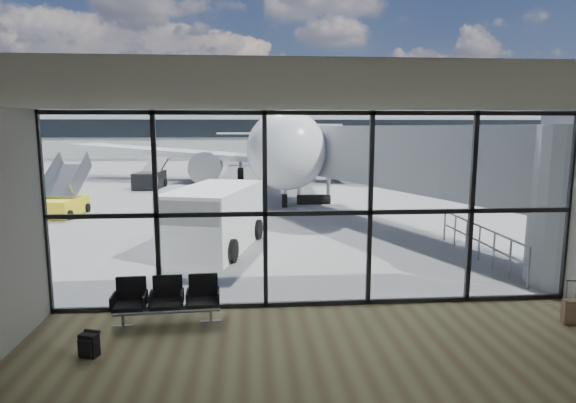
{
  "coord_description": "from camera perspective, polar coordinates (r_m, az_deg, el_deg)",
  "views": [
    {
      "loc": [
        -1.52,
        -10.65,
        4.12
      ],
      "look_at": [
        -0.45,
        3.0,
        2.01
      ],
      "focal_mm": 30.0,
      "sensor_mm": 36.0,
      "label": 1
    }
  ],
  "objects": [
    {
      "name": "ground",
      "position": [
        50.84,
        -2.79,
        4.1
      ],
      "size": [
        220.0,
        220.0,
        0.0
      ],
      "primitive_type": "plane",
      "color": "slate",
      "rests_on": "ground"
    },
    {
      "name": "lounge_shell",
      "position": [
        6.22,
        9.83,
        -5.02
      ],
      "size": [
        12.02,
        8.01,
        4.51
      ],
      "color": "brown",
      "rests_on": "ground"
    },
    {
      "name": "glass_curtain_wall",
      "position": [
        10.92,
        3.57,
        -1.13
      ],
      "size": [
        12.1,
        0.12,
        4.5
      ],
      "color": "white",
      "rests_on": "ground"
    },
    {
      "name": "jet_bridge",
      "position": [
        18.91,
        15.41,
        4.32
      ],
      "size": [
        8.0,
        16.5,
        4.33
      ],
      "color": "#B0B2B5",
      "rests_on": "ground"
    },
    {
      "name": "apron_railing",
      "position": [
        16.21,
        21.74,
        -3.99
      ],
      "size": [
        0.06,
        5.46,
        1.11
      ],
      "color": "gray",
      "rests_on": "ground"
    },
    {
      "name": "far_terminal",
      "position": [
        72.63,
        -3.82,
        8.81
      ],
      "size": [
        80.0,
        12.2,
        11.0
      ],
      "color": "beige",
      "rests_on": "ground"
    },
    {
      "name": "tree_1",
      "position": [
        90.76,
        -29.24,
        8.37
      ],
      "size": [
        5.61,
        5.61,
        8.07
      ],
      "color": "#382619",
      "rests_on": "ground"
    },
    {
      "name": "tree_2",
      "position": [
        88.46,
        -25.7,
        9.04
      ],
      "size": [
        6.27,
        6.27,
        9.03
      ],
      "color": "#382619",
      "rests_on": "ground"
    },
    {
      "name": "tree_3",
      "position": [
        86.49,
        -21.89,
        8.47
      ],
      "size": [
        4.95,
        4.95,
        7.12
      ],
      "color": "#382619",
      "rests_on": "ground"
    },
    {
      "name": "tree_4",
      "position": [
        84.93,
        -18.0,
        9.1
      ],
      "size": [
        5.61,
        5.61,
        8.07
      ],
      "color": "#382619",
      "rests_on": "ground"
    },
    {
      "name": "tree_5",
      "position": [
        83.76,
        -13.97,
        9.7
      ],
      "size": [
        6.27,
        6.27,
        9.03
      ],
      "color": "#382619",
      "rests_on": "ground"
    },
    {
      "name": "seating_row",
      "position": [
        10.75,
        -14.12,
        -10.94
      ],
      "size": [
        2.22,
        0.74,
        0.98
      ],
      "rotation": [
        0.0,
        0.0,
        0.06
      ],
      "color": "gray",
      "rests_on": "ground"
    },
    {
      "name": "backpack",
      "position": [
        9.75,
        -22.53,
        -15.44
      ],
      "size": [
        0.37,
        0.37,
        0.48
      ],
      "rotation": [
        0.0,
        0.0,
        -0.34
      ],
      "color": "black",
      "rests_on": "ground"
    },
    {
      "name": "suitcase",
      "position": [
        11.98,
        30.59,
        -11.19
      ],
      "size": [
        0.38,
        0.31,
        0.94
      ],
      "rotation": [
        0.0,
        0.0,
        -0.22
      ],
      "color": "brown",
      "rests_on": "ground"
    },
    {
      "name": "airliner",
      "position": [
        39.43,
        -1.45,
        7.12
      ],
      "size": [
        33.01,
        38.19,
        9.84
      ],
      "rotation": [
        0.0,
        0.0,
        -0.02
      ],
      "color": "white",
      "rests_on": "ground"
    },
    {
      "name": "service_van",
      "position": [
        16.47,
        -8.79,
        -1.93
      ],
      "size": [
        3.34,
        5.28,
        2.13
      ],
      "rotation": [
        0.0,
        0.0,
        -0.26
      ],
      "color": "white",
      "rests_on": "ground"
    },
    {
      "name": "belt_loader",
      "position": [
        34.45,
        -16.02,
        2.64
      ],
      "size": [
        1.96,
        4.34,
        1.94
      ],
      "rotation": [
        0.0,
        0.0,
        -0.1
      ],
      "color": "black",
      "rests_on": "ground"
    },
    {
      "name": "mobile_stairs",
      "position": [
        25.09,
        -25.2,
        -0.25
      ],
      "size": [
        1.95,
        3.39,
        2.31
      ],
      "rotation": [
        0.0,
        0.0,
        -0.07
      ],
      "color": "yellow",
      "rests_on": "ground"
    },
    {
      "name": "traffic_cone_a",
      "position": [
        24.24,
        -4.07,
        -0.32
      ],
      "size": [
        0.45,
        0.45,
        0.64
      ],
      "color": "orange",
      "rests_on": "ground"
    },
    {
      "name": "traffic_cone_b",
      "position": [
        20.23,
        -4.49,
        -2.1
      ],
      "size": [
        0.47,
        0.47,
        0.67
      ],
      "color": "#F23A0C",
      "rests_on": "ground"
    }
  ]
}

